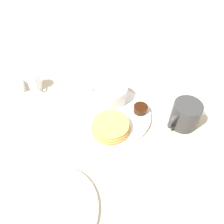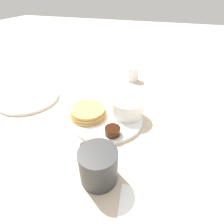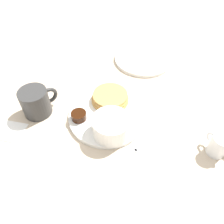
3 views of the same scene
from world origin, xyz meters
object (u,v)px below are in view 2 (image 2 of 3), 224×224
at_px(plate, 107,118).
at_px(fork, 142,107).
at_px(creamer_pitcher_near, 133,74).
at_px(creamer_pitcher_far, 129,69).
at_px(coffee_mug, 98,165).
at_px(bowl, 127,106).

bearing_deg(plate, fork, -43.47).
xyz_separation_m(creamer_pitcher_near, creamer_pitcher_far, (0.06, 0.03, -0.00)).
distance_m(creamer_pitcher_near, fork, 0.23).
relative_size(plate, creamer_pitcher_far, 3.94).
bearing_deg(coffee_mug, fork, -8.01).
bearing_deg(fork, plate, 136.53).
xyz_separation_m(coffee_mug, creamer_pitcher_near, (0.52, 0.04, -0.01)).
bearing_deg(plate, bowl, -59.36).
xyz_separation_m(plate, coffee_mug, (-0.21, -0.05, 0.04)).
relative_size(coffee_mug, creamer_pitcher_near, 1.65).
height_order(coffee_mug, creamer_pitcher_far, coffee_mug).
distance_m(plate, creamer_pitcher_far, 0.37).
xyz_separation_m(plate, creamer_pitcher_far, (0.37, 0.02, 0.02)).
xyz_separation_m(coffee_mug, fork, (0.31, -0.04, -0.04)).
height_order(bowl, fork, bowl).
height_order(plate, coffee_mug, coffee_mug).
height_order(coffee_mug, creamer_pitcher_near, coffee_mug).
xyz_separation_m(creamer_pitcher_near, fork, (-0.21, -0.08, -0.03)).
bearing_deg(fork, creamer_pitcher_near, 21.00).
relative_size(plate, creamer_pitcher_near, 3.63).
bearing_deg(plate, coffee_mug, -165.59).
xyz_separation_m(plate, creamer_pitcher_near, (0.31, -0.02, 0.03)).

